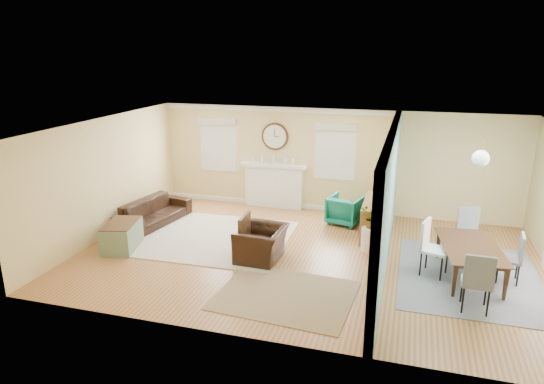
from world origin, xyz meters
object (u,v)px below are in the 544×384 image
at_px(sofa, 154,212).
at_px(green_chair, 345,210).
at_px(credenza, 374,218).
at_px(eames_chair, 262,244).
at_px(dining_table, 471,262).

xyz_separation_m(sofa, green_chair, (4.34, 1.28, 0.04)).
relative_size(sofa, credenza, 1.34).
distance_m(green_chair, credenza, 0.95).
height_order(eames_chair, green_chair, green_chair).
distance_m(eames_chair, credenza, 2.77).
xyz_separation_m(eames_chair, green_chair, (1.28, 2.49, 0.01)).
height_order(green_chair, credenza, credenza).
distance_m(sofa, credenza, 5.12).
bearing_deg(green_chair, eames_chair, 77.23).
xyz_separation_m(sofa, dining_table, (6.93, -0.92, 0.02)).
relative_size(sofa, dining_table, 1.14).
height_order(sofa, green_chair, green_chair).
relative_size(green_chair, dining_table, 0.42).
height_order(credenza, dining_table, credenza).
bearing_deg(credenza, green_chair, 141.21).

